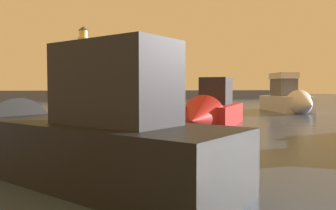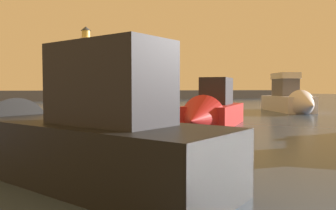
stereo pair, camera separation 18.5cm
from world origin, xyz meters
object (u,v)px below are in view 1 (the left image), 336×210
Objects in this scene: lighthouse at (84,60)px; motorboat_1 at (65,136)px; motorboat_2 at (210,112)px; motorboat_0 at (290,100)px.

lighthouse reaches higher than motorboat_1.
motorboat_1 reaches higher than motorboat_2.
motorboat_1 is (-21.64, -15.54, -0.15)m from motorboat_0.
motorboat_0 is 26.64m from motorboat_1.
lighthouse is at bearing 107.23° from motorboat_0.
motorboat_1 is at bearing -99.67° from lighthouse.
motorboat_1 is (-9.38, -55.06, -6.44)m from lighthouse.
lighthouse reaches higher than motorboat_2.
motorboat_0 is (12.26, -39.51, -6.29)m from lighthouse.
motorboat_1 is 1.18× the size of motorboat_2.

